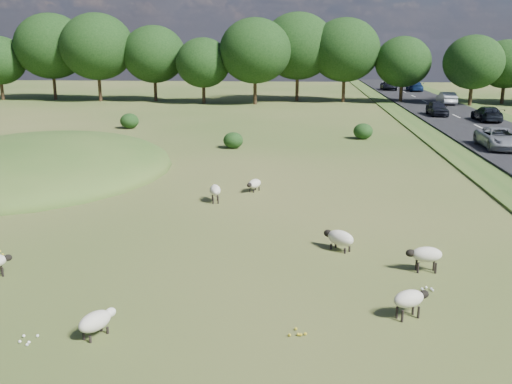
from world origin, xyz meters
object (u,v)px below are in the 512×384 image
at_px(sheep_0, 426,255).
at_px(car_2, 437,108).
at_px(sheep_4, 254,184).
at_px(sheep_6, 96,321).
at_px(car_6, 389,86).
at_px(car_0, 447,98).
at_px(car_5, 500,138).
at_px(sheep_2, 410,299).
at_px(sheep_3, 340,238).
at_px(car_7, 487,114).
at_px(sheep_5, 215,190).
at_px(car_4, 415,86).

relative_size(sheep_0, car_2, 0.28).
distance_m(sheep_4, sheep_6, 15.80).
distance_m(sheep_6, car_6, 85.34).
height_order(car_0, car_5, car_0).
bearing_deg(car_6, car_2, -90.00).
relative_size(sheep_2, sheep_3, 0.93).
distance_m(sheep_0, car_2, 44.02).
bearing_deg(car_7, sheep_3, 65.96).
distance_m(sheep_0, car_7, 41.00).
bearing_deg(sheep_5, sheep_3, -149.87).
bearing_deg(car_2, sheep_4, -116.91).
height_order(sheep_3, car_4, car_4).
xyz_separation_m(sheep_0, sheep_5, (-8.37, 8.16, -0.02)).
xyz_separation_m(sheep_2, car_2, (11.01, 46.37, 0.41)).
relative_size(sheep_5, car_2, 0.28).
distance_m(car_2, car_5, 19.67).
xyz_separation_m(sheep_6, car_6, (19.36, 83.12, 0.50)).
bearing_deg(sheep_2, car_5, 39.00).
distance_m(sheep_3, sheep_6, 9.75).
xyz_separation_m(sheep_3, car_4, (16.41, 73.95, 0.51)).
relative_size(car_0, car_4, 0.90).
distance_m(car_2, car_6, 35.04).
bearing_deg(sheep_6, sheep_2, -49.02).
height_order(sheep_4, car_4, car_4).
distance_m(car_0, car_4, 21.00).
bearing_deg(car_4, sheep_2, 79.42).
relative_size(sheep_5, car_5, 0.23).
distance_m(sheep_2, car_0, 60.15).
relative_size(sheep_0, sheep_3, 0.96).
distance_m(sheep_4, sheep_5, 2.81).
height_order(sheep_4, car_2, car_2).
distance_m(sheep_4, car_4, 68.54).
bearing_deg(car_6, sheep_5, -104.64).
height_order(car_0, car_6, car_0).
relative_size(car_0, car_7, 0.94).
relative_size(sheep_3, car_6, 0.26).
bearing_deg(car_5, car_2, 90.00).
bearing_deg(car_0, car_7, 90.00).
relative_size(sheep_5, car_6, 0.25).
relative_size(sheep_0, sheep_5, 0.99).
distance_m(sheep_4, car_5, 20.94).
relative_size(car_0, car_5, 0.89).
height_order(car_4, car_5, car_4).
xyz_separation_m(car_5, car_7, (3.80, 15.43, -0.01)).
relative_size(sheep_0, car_6, 0.25).
distance_m(sheep_0, sheep_4, 12.32).
xyz_separation_m(sheep_3, car_6, (12.61, 76.07, 0.46)).
distance_m(sheep_0, car_0, 56.51).
xyz_separation_m(sheep_4, car_4, (20.31, 65.46, 0.59)).
relative_size(sheep_4, car_7, 0.24).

